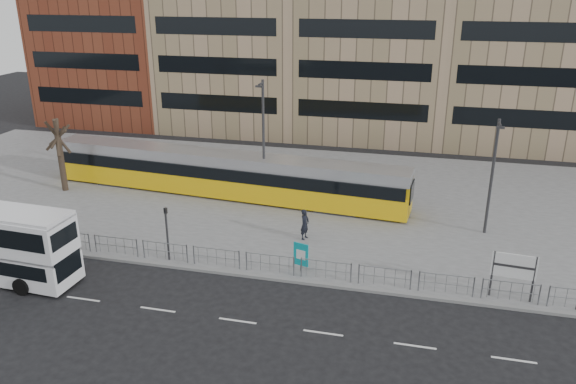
% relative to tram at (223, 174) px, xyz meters
% --- Properties ---
extents(ground, '(120.00, 120.00, 0.00)m').
position_rel_tram_xyz_m(ground, '(4.08, -11.01, -1.72)').
color(ground, black).
rests_on(ground, ground).
extents(plaza, '(64.00, 24.00, 0.15)m').
position_rel_tram_xyz_m(plaza, '(4.08, 0.99, -1.65)').
color(plaza, slate).
rests_on(plaza, ground).
extents(kerb, '(64.00, 0.25, 0.17)m').
position_rel_tram_xyz_m(kerb, '(4.08, -10.96, -1.65)').
color(kerb, gray).
rests_on(kerb, ground).
extents(building_row, '(70.40, 18.40, 31.20)m').
position_rel_tram_xyz_m(building_row, '(5.63, 23.26, 11.19)').
color(building_row, brown).
rests_on(building_row, ground).
extents(pedestrian_barrier, '(32.07, 0.07, 1.10)m').
position_rel_tram_xyz_m(pedestrian_barrier, '(6.08, -10.51, -0.74)').
color(pedestrian_barrier, gray).
rests_on(pedestrian_barrier, plaza).
extents(road_markings, '(62.00, 0.12, 0.01)m').
position_rel_tram_xyz_m(road_markings, '(5.08, -15.01, -1.72)').
color(road_markings, white).
rests_on(road_markings, ground).
extents(tram, '(26.74, 4.83, 3.14)m').
position_rel_tram_xyz_m(tram, '(0.00, 0.00, 0.00)').
color(tram, yellow).
rests_on(tram, plaza).
extents(station_sign, '(2.08, 0.27, 2.39)m').
position_rel_tram_xyz_m(station_sign, '(18.42, -10.21, 0.08)').
color(station_sign, '#2D2D30').
rests_on(station_sign, plaza).
extents(ad_panel, '(0.84, 0.30, 1.61)m').
position_rel_tram_xyz_m(ad_panel, '(7.92, -9.90, -0.63)').
color(ad_panel, '#2D2D30').
rests_on(ad_panel, plaza).
extents(pedestrian, '(0.64, 0.79, 1.87)m').
position_rel_tram_xyz_m(pedestrian, '(7.27, -5.91, -0.64)').
color(pedestrian, black).
rests_on(pedestrian, plaza).
extents(traffic_light_west, '(0.22, 0.24, 3.10)m').
position_rel_tram_xyz_m(traffic_light_west, '(0.52, -10.37, 0.40)').
color(traffic_light_west, '#2D2D30').
rests_on(traffic_light_west, plaza).
extents(lamp_post_west, '(0.45, 1.04, 8.53)m').
position_rel_tram_xyz_m(lamp_post_west, '(3.23, -0.64, 3.07)').
color(lamp_post_west, '#2D2D30').
rests_on(lamp_post_west, plaza).
extents(lamp_post_east, '(0.45, 1.04, 7.14)m').
position_rel_tram_xyz_m(lamp_post_east, '(17.86, -2.49, 2.36)').
color(lamp_post_east, '#2D2D30').
rests_on(lamp_post_east, plaza).
extents(bare_tree, '(4.70, 4.70, 7.75)m').
position_rel_tram_xyz_m(bare_tree, '(-11.78, -1.90, 4.03)').
color(bare_tree, black).
rests_on(bare_tree, plaza).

